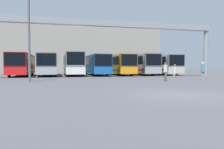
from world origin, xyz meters
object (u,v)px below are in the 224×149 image
object	(u,v)px
bus_slot_3	(96,64)
lamp_post	(29,28)
pedestrian_mid_right	(175,73)
bus_slot_1	(48,64)
bus_slot_4	(119,64)
bus_slot_0	(22,63)
bus_slot_6	(160,64)
bus_slot_5	(138,63)
pedestrian_far_center	(165,71)
bus_slot_2	(73,63)
pedestrian_mid_left	(203,71)

from	to	relation	value
bus_slot_3	lamp_post	distance (m)	15.37
pedestrian_mid_right	lamp_post	xyz separation A→B (m)	(-12.10, 4.03, 3.93)
bus_slot_1	bus_slot_4	bearing A→B (deg)	-2.78
bus_slot_0	bus_slot_3	size ratio (longest dim) A/B	0.91
bus_slot_6	pedestrian_mid_right	distance (m)	17.50
bus_slot_1	bus_slot_5	distance (m)	14.19
bus_slot_5	pedestrian_far_center	distance (m)	15.64
bus_slot_3	bus_slot_5	world-z (taller)	bus_slot_5
bus_slot_3	pedestrian_far_center	distance (m)	15.36
bus_slot_3	lamp_post	bearing A→B (deg)	-123.11
bus_slot_2	bus_slot_4	xyz separation A→B (m)	(7.09, -0.32, -0.12)
bus_slot_0	pedestrian_mid_left	world-z (taller)	bus_slot_0
bus_slot_1	lamp_post	bearing A→B (deg)	-95.18
bus_slot_1	pedestrian_mid_right	world-z (taller)	bus_slot_1
bus_slot_4	bus_slot_0	bearing A→B (deg)	179.65
bus_slot_1	pedestrian_far_center	size ratio (longest dim) A/B	6.28
bus_slot_2	bus_slot_3	bearing A→B (deg)	4.23
bus_slot_0	bus_slot_5	world-z (taller)	bus_slot_5
bus_slot_1	pedestrian_far_center	distance (m)	18.46
bus_slot_0	pedestrian_far_center	world-z (taller)	bus_slot_0
pedestrian_far_center	bus_slot_1	bearing A→B (deg)	46.56
lamp_post	bus_slot_3	bearing A→B (deg)	56.89
bus_slot_1	pedestrian_mid_left	world-z (taller)	bus_slot_1
bus_slot_4	pedestrian_mid_left	distance (m)	14.91
lamp_post	pedestrian_mid_left	bearing A→B (deg)	-7.53
bus_slot_1	bus_slot_3	bearing A→B (deg)	0.54
bus_slot_0	bus_slot_6	bearing A→B (deg)	-0.10
bus_slot_3	pedestrian_far_center	world-z (taller)	bus_slot_3
bus_slot_0	bus_slot_5	xyz separation A→B (m)	(17.73, 0.99, 0.05)
bus_slot_4	pedestrian_mid_right	bearing A→B (deg)	-88.82
bus_slot_0	bus_slot_5	bearing A→B (deg)	3.21
bus_slot_3	pedestrian_mid_right	distance (m)	17.12
bus_slot_6	bus_slot_3	bearing A→B (deg)	177.12
bus_slot_5	bus_slot_6	xyz separation A→B (m)	(3.55, -1.03, -0.05)
pedestrian_mid_left	pedestrian_mid_right	world-z (taller)	pedestrian_mid_left
bus_slot_4	bus_slot_5	bearing A→B (deg)	16.92
bus_slot_2	bus_slot_3	world-z (taller)	bus_slot_2
bus_slot_0	bus_slot_6	xyz separation A→B (m)	(21.27, -0.04, 0.00)
bus_slot_4	pedestrian_far_center	world-z (taller)	bus_slot_4
pedestrian_far_center	bus_slot_5	bearing A→B (deg)	-1.82
bus_slot_0	pedestrian_mid_left	xyz separation A→B (m)	(18.69, -14.28, -0.82)
bus_slot_1	bus_slot_4	world-z (taller)	bus_slot_4
bus_slot_5	bus_slot_0	bearing A→B (deg)	-176.79
bus_slot_6	bus_slot_5	bearing A→B (deg)	163.79
pedestrian_far_center	lamp_post	distance (m)	12.98
bus_slot_5	pedestrian_far_center	world-z (taller)	bus_slot_5
bus_slot_4	pedestrian_mid_right	size ratio (longest dim) A/B	6.45
bus_slot_0	pedestrian_mid_right	size ratio (longest dim) A/B	6.56
pedestrian_mid_right	bus_slot_4	bearing A→B (deg)	69.69
bus_slot_3	bus_slot_5	xyz separation A→B (m)	(7.09, 0.50, 0.09)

